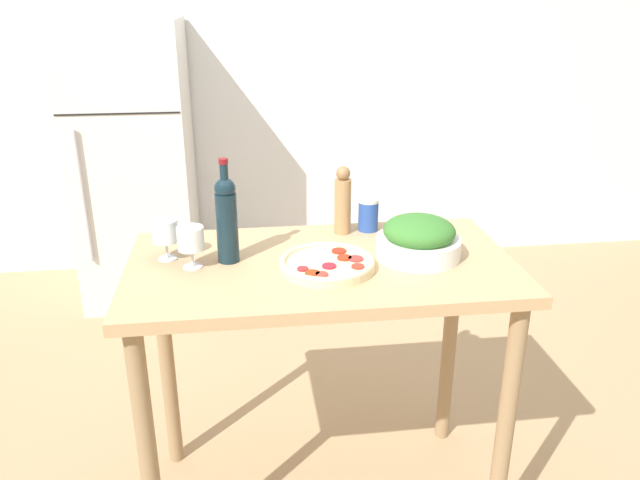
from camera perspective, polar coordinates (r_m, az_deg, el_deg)
name	(u,v)px	position (r m, az deg, el deg)	size (l,w,h in m)	color
wall_back	(274,68)	(4.10, -4.20, 15.40)	(6.40, 0.06, 2.60)	silver
refrigerator	(135,164)	(3.83, -16.54, 6.68)	(0.64, 0.73, 1.62)	silver
prep_counter	(321,302)	(2.04, 0.12, -5.73)	(1.22, 0.67, 0.95)	tan
wine_bottle	(227,217)	(1.95, -8.54, 2.08)	(0.07, 0.07, 0.33)	#142833
wine_glass_near	(191,241)	(1.94, -11.73, -0.05)	(0.08, 0.08, 0.13)	silver
wine_glass_far	(165,232)	(2.02, -13.98, 0.72)	(0.08, 0.08, 0.13)	silver
pepper_mill	(343,201)	(2.18, 2.09, 3.55)	(0.06, 0.06, 0.24)	#AD7F51
salad_bowl	(419,239)	(2.01, 9.05, 0.07)	(0.27, 0.27, 0.14)	white
homemade_pizza	(327,263)	(1.92, 0.64, -2.16)	(0.30, 0.30, 0.03)	beige
salt_canister	(368,214)	(2.22, 4.44, 2.35)	(0.07, 0.07, 0.12)	#284CA3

